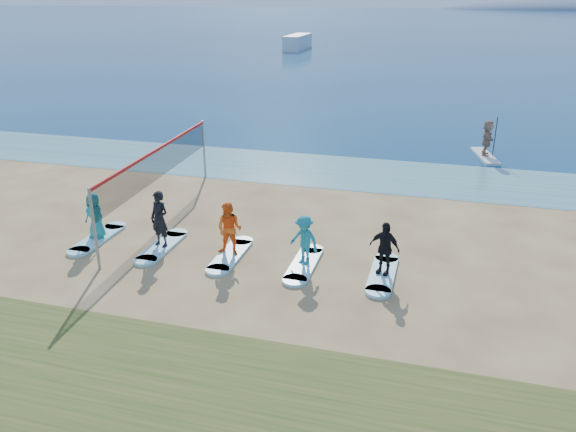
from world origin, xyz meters
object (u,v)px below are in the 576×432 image
(surfboard_0, at_px, (98,238))
(student_2, at_px, (229,229))
(student_0, at_px, (95,216))
(paddleboarder, at_px, (487,138))
(student_4, at_px, (384,248))
(surfboard_3, at_px, (304,264))
(surfboard_4, at_px, (383,274))
(boat_offshore_a, at_px, (298,49))
(paddleboard, at_px, (485,156))
(surfboard_2, at_px, (231,255))
(surfboard_1, at_px, (162,246))
(student_1, at_px, (160,219))
(student_3, at_px, (304,240))
(volleyball_net, at_px, (159,164))

(surfboard_0, relative_size, student_2, 1.34)
(surfboard_0, distance_m, student_0, 0.80)
(paddleboarder, bearing_deg, student_4, 166.70)
(surfboard_3, bearing_deg, student_0, -180.00)
(surfboard_4, bearing_deg, boat_offshore_a, 106.83)
(boat_offshore_a, height_order, student_4, student_4)
(paddleboard, height_order, boat_offshore_a, boat_offshore_a)
(surfboard_0, bearing_deg, surfboard_2, 0.00)
(surfboard_1, height_order, surfboard_4, same)
(student_1, distance_m, student_3, 4.64)
(student_0, bearing_deg, student_1, 13.66)
(paddleboard, bearing_deg, student_2, -132.41)
(surfboard_1, bearing_deg, surfboard_4, 0.00)
(paddleboard, relative_size, student_4, 1.93)
(volleyball_net, height_order, surfboard_4, volleyball_net)
(student_1, distance_m, student_4, 6.96)
(student_1, height_order, surfboard_3, student_1)
(paddleboarder, height_order, surfboard_2, paddleboarder)
(paddleboard, xyz_separation_m, surfboard_0, (-12.63, -13.84, -0.01))
(surfboard_2, relative_size, student_4, 1.41)
(surfboard_1, xyz_separation_m, student_4, (6.96, -0.00, 0.82))
(student_0, distance_m, surfboard_1, 2.45)
(student_1, bearing_deg, volleyball_net, 133.07)
(boat_offshore_a, relative_size, surfboard_1, 3.94)
(student_3, bearing_deg, surfboard_2, -155.96)
(paddleboard, height_order, surfboard_1, paddleboard)
(student_1, bearing_deg, surfboard_0, -163.72)
(surfboard_0, relative_size, student_0, 1.45)
(student_0, height_order, surfboard_2, student_0)
(boat_offshore_a, height_order, student_1, student_1)
(paddleboard, bearing_deg, student_0, -144.79)
(paddleboarder, relative_size, student_3, 1.13)
(paddleboard, relative_size, student_0, 1.98)
(paddleboarder, height_order, student_2, paddleboarder)
(boat_offshore_a, bearing_deg, student_4, -74.14)
(student_0, xyz_separation_m, surfboard_2, (4.64, 0.00, -0.80))
(volleyball_net, height_order, paddleboarder, volleyball_net)
(surfboard_1, distance_m, surfboard_4, 6.96)
(surfboard_1, bearing_deg, student_3, -0.00)
(paddleboarder, distance_m, surfboard_0, 18.76)
(boat_offshore_a, bearing_deg, student_1, -79.83)
(surfboard_3, bearing_deg, volleyball_net, 155.89)
(student_0, bearing_deg, student_2, 13.66)
(surfboard_0, bearing_deg, surfboard_4, 0.00)
(paddleboard, height_order, surfboard_3, paddleboard)
(surfboard_3, bearing_deg, student_4, -0.00)
(surfboard_3, bearing_deg, student_2, -180.00)
(surfboard_1, height_order, student_1, student_1)
(paddleboard, bearing_deg, surfboard_1, -139.10)
(paddleboarder, bearing_deg, student_2, 150.31)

